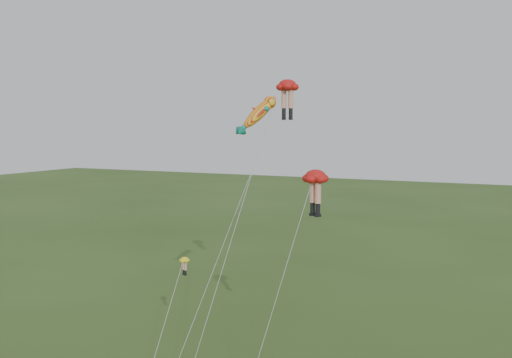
% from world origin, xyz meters
% --- Properties ---
extents(legs_kite_red_high, '(5.47, 10.29, 20.28)m').
position_xyz_m(legs_kite_red_high, '(1.34, 9.22, 19.43)').
color(legs_kite_red_high, red).
rests_on(legs_kite_red_high, ground).
extents(legs_kite_red_mid, '(4.33, 5.18, 14.33)m').
position_xyz_m(legs_kite_red_mid, '(5.78, 2.99, 13.56)').
color(legs_kite_red_mid, red).
rests_on(legs_kite_red_mid, ground).
extents(legs_kite_yellow, '(1.87, 7.73, 7.73)m').
position_xyz_m(legs_kite_yellow, '(-4.21, 3.68, 6.82)').
color(legs_kite_yellow, yellow).
rests_on(legs_kite_yellow, ground).
extents(fish_kite, '(3.64, 7.97, 19.17)m').
position_xyz_m(fish_kite, '(1.20, 4.90, 17.71)').
color(fish_kite, yellow).
rests_on(fish_kite, ground).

